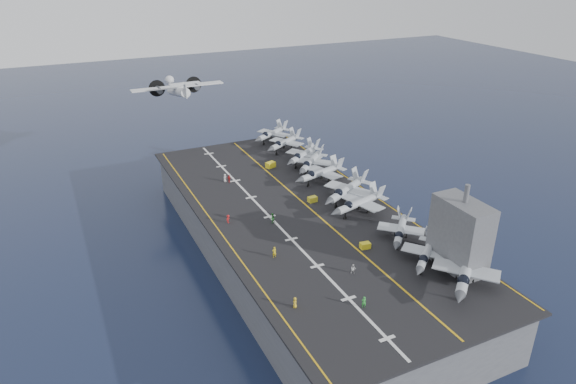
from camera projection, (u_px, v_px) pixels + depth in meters
name	position (u px, v px, depth m)	size (l,w,h in m)	color
ground	(296.00, 254.00, 109.56)	(500.00, 500.00, 0.00)	#142135
hull	(296.00, 234.00, 107.47)	(36.00, 90.00, 10.00)	#56595E
flight_deck	(296.00, 212.00, 105.29)	(38.00, 92.00, 0.40)	black
foul_line	(309.00, 208.00, 106.37)	(0.35, 90.00, 0.02)	gold
landing_centerline	(270.00, 217.00, 102.85)	(0.50, 90.00, 0.02)	silver
deck_edge_port	(217.00, 228.00, 98.54)	(0.25, 90.00, 0.02)	gold
deck_edge_stbd	(372.00, 194.00, 112.44)	(0.25, 90.00, 0.02)	gold
island_superstructure	(461.00, 227.00, 83.36)	(5.00, 10.00, 15.00)	#56595E
fighter_jet_0	(466.00, 271.00, 80.30)	(18.44, 17.84, 5.36)	#8D939B
fighter_jet_1	(427.00, 253.00, 86.20)	(15.23, 14.62, 4.42)	#979EA7
fighter_jet_2	(401.00, 230.00, 93.45)	(14.93, 15.09, 4.42)	#A3AAB3
fighter_jet_3	(359.00, 202.00, 103.16)	(16.35, 12.90, 5.00)	#97A0A9
fighter_jet_4	(347.00, 189.00, 108.50)	(18.64, 16.61, 5.40)	gray
fighter_jet_5	(321.00, 172.00, 117.58)	(16.23, 12.91, 4.94)	#91979F
fighter_jet_6	(311.00, 161.00, 123.67)	(17.10, 17.01, 5.03)	gray
fighter_jet_7	(304.00, 154.00, 128.32)	(17.29, 16.00, 4.99)	gray
fighter_jet_8	(285.00, 142.00, 136.80)	(16.77, 15.13, 4.85)	#9BA4AC
tow_cart_a	(365.00, 246.00, 91.56)	(1.94, 1.39, 1.08)	gold
tow_cart_b	(312.00, 199.00, 108.89)	(2.01, 1.40, 1.15)	gold
tow_cart_c	(271.00, 165.00, 126.55)	(2.62, 2.13, 1.36)	yellow
crew_0	(295.00, 302.00, 75.94)	(1.24, 1.27, 1.78)	gold
crew_1	(274.00, 252.00, 88.58)	(1.29, 0.90, 2.07)	gold
crew_2	(272.00, 218.00, 100.08)	(1.38, 1.08, 2.05)	#288C2C
crew_3	(228.00, 219.00, 100.14)	(1.22, 1.21, 1.72)	#B21919
crew_4	(229.00, 178.00, 118.16)	(1.35, 1.19, 1.88)	#B21919
crew_5	(225.00, 178.00, 118.46)	(1.36, 1.19, 1.90)	silver
crew_6	(364.00, 302.00, 75.91)	(1.35, 1.10, 1.95)	green
crew_7	(353.00, 269.00, 84.10)	(1.26, 1.15, 1.75)	silver
transport_plane	(178.00, 92.00, 140.28)	(25.24, 17.30, 5.94)	silver
fighter_jet_9	(272.00, 133.00, 143.76)	(16.77, 15.13, 4.85)	#9BA4AC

